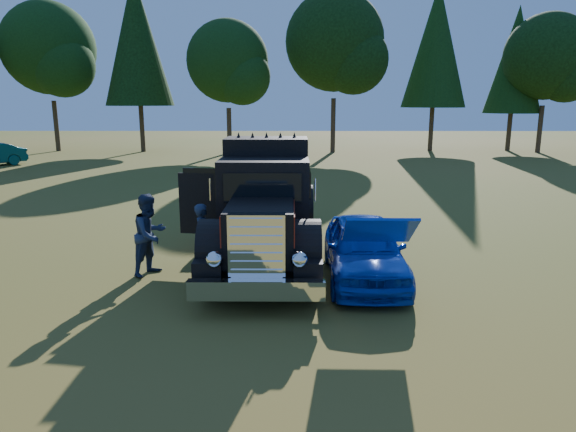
{
  "coord_description": "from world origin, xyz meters",
  "views": [
    {
      "loc": [
        0.84,
        -10.3,
        3.88
      ],
      "look_at": [
        0.75,
        0.9,
        1.38
      ],
      "focal_mm": 32.0,
      "sensor_mm": 36.0,
      "label": 1
    }
  ],
  "objects_px": {
    "hotrod_coupe": "(364,249)",
    "spectator_near": "(204,238)",
    "diamond_t_truck": "(265,212)",
    "spectator_far": "(150,234)"
  },
  "relations": [
    {
      "from": "spectator_near",
      "to": "diamond_t_truck",
      "type": "bearing_deg",
      "value": -72.58
    },
    {
      "from": "hotrod_coupe",
      "to": "spectator_near",
      "type": "bearing_deg",
      "value": 171.94
    },
    {
      "from": "spectator_far",
      "to": "diamond_t_truck",
      "type": "bearing_deg",
      "value": -42.82
    },
    {
      "from": "hotrod_coupe",
      "to": "diamond_t_truck",
      "type": "bearing_deg",
      "value": 152.24
    },
    {
      "from": "hotrod_coupe",
      "to": "spectator_far",
      "type": "distance_m",
      "value": 4.84
    },
    {
      "from": "diamond_t_truck",
      "to": "spectator_near",
      "type": "bearing_deg",
      "value": -154.36
    },
    {
      "from": "hotrod_coupe",
      "to": "spectator_far",
      "type": "bearing_deg",
      "value": 176.1
    },
    {
      "from": "hotrod_coupe",
      "to": "spectator_far",
      "type": "height_order",
      "value": "hotrod_coupe"
    },
    {
      "from": "diamond_t_truck",
      "to": "hotrod_coupe",
      "type": "xyz_separation_m",
      "value": [
        2.25,
        -1.18,
        -0.57
      ]
    },
    {
      "from": "hotrod_coupe",
      "to": "spectator_near",
      "type": "height_order",
      "value": "hotrod_coupe"
    }
  ]
}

